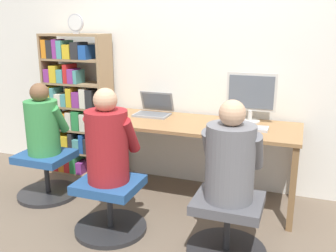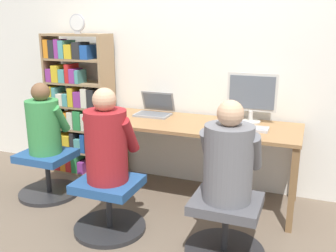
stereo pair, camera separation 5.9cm
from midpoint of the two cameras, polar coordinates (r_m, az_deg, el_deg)
ground_plane at (r=3.38m, az=1.77°, el=-13.23°), size 14.00×14.00×0.00m
wall_back at (r=3.70m, az=5.68°, el=10.36°), size 10.00×0.05×2.60m
desk at (r=3.43m, az=3.68°, el=-0.72°), size 1.86×0.69×0.74m
desktop_monitor at (r=3.46m, az=12.07°, el=4.45°), size 0.45×0.18×0.45m
laptop at (r=3.70m, az=-2.67°, el=2.41°), size 0.34×0.29×0.22m
keyboard at (r=3.28m, az=10.84°, el=-0.16°), size 0.42×0.15×0.03m
computer_mouse_by_keyboard at (r=3.35m, az=6.18°, el=0.42°), size 0.06×0.11×0.03m
office_chair_left at (r=2.80m, az=8.38°, el=-14.75°), size 0.58×0.58×0.43m
office_chair_right at (r=3.08m, az=-9.39°, el=-11.79°), size 0.58×0.58×0.43m
person_at_monitor at (r=2.59m, az=8.84°, el=-4.82°), size 0.41×0.36×0.70m
person_at_laptop at (r=2.89m, az=-9.78°, el=-2.38°), size 0.40×0.36×0.73m
bookshelf at (r=4.15m, az=-14.49°, el=2.87°), size 0.70×0.30×1.52m
desk_clock at (r=3.93m, az=-14.33°, el=14.93°), size 0.17×0.03×0.19m
office_chair_side at (r=3.82m, az=-18.41°, el=-6.92°), size 0.58×0.58×0.43m
person_near_shelf at (r=3.67m, az=-19.01°, el=0.35°), size 0.37×0.33×0.67m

